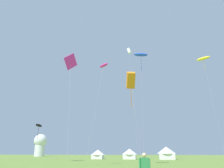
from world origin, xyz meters
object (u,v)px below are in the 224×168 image
Objects in this scene: kite_yellow_parafoil at (203,59)px; kite_white_box at (129,51)px; kite_orange_box at (131,80)px; observatory_dome at (40,144)px; kite_magenta_parafoil at (104,66)px; kite_blue_parafoil at (141,55)px; festival_tent_left at (130,153)px; kite_magenta_diamond at (71,62)px; festival_tent_right at (166,152)px; kite_black_parafoil at (39,125)px; festival_tent_center at (98,154)px.

kite_white_box reaches higher than kite_yellow_parafoil.
kite_orange_box reaches higher than observatory_dome.
kite_yellow_parafoil is (23.43, 29.67, 12.94)m from kite_magenta_parafoil.
kite_yellow_parafoil reaches higher than kite_magenta_parafoil.
kite_blue_parafoil reaches higher than observatory_dome.
festival_tent_left is at bearing -38.23° from observatory_dome.
kite_blue_parafoil reaches higher than kite_magenta_parafoil.
kite_magenta_diamond is 1.52× the size of observatory_dome.
kite_white_box reaches higher than festival_tent_right.
kite_magenta_diamond is at bearing -144.33° from kite_magenta_parafoil.
kite_black_parafoil is (-28.15, 1.76, -17.69)m from kite_blue_parafoil.
kite_white_box is at bearing -149.72° from festival_tent_right.
kite_magenta_diamond is 40.36m from festival_tent_right.
kite_yellow_parafoil is 7.26× the size of festival_tent_center.
festival_tent_right is at bearing -33.07° from observatory_dome.
kite_white_box is at bearing 85.97° from kite_magenta_parafoil.
kite_orange_box is 2.94× the size of festival_tent_right.
kite_black_parafoil reaches higher than festival_tent_center.
kite_yellow_parafoil is 50.67m from kite_black_parafoil.
festival_tent_left is (23.33, 10.03, -7.17)m from kite_black_parafoil.
observatory_dome is at bearing 135.80° from festival_tent_center.
kite_magenta_parafoil is 0.96× the size of kite_magenta_diamond.
festival_tent_right is 70.61m from observatory_dome.
kite_orange_box is (4.10, 3.12, -1.73)m from kite_magenta_parafoil.
kite_orange_box is (26.75, -18.62, 4.85)m from kite_black_parafoil.
kite_blue_parafoil is 6.78× the size of festival_tent_center.
festival_tent_center is 9.28m from festival_tent_left.
festival_tent_center is (-4.15, 34.97, -13.48)m from kite_magenta_diamond.
kite_white_box is 1.96× the size of kite_magenta_diamond.
kite_black_parafoil is at bearing -62.26° from observatory_dome.
kite_magenta_parafoil reaches higher than festival_tent_left.
observatory_dome is at bearing 136.87° from kite_blue_parafoil.
observatory_dome is (-71.59, 40.57, -22.26)m from kite_yellow_parafoil.
kite_orange_box is 0.92× the size of kite_magenta_diamond.
observatory_dome is at bearing 124.43° from kite_magenta_parafoil.
kite_blue_parafoil is 6.18× the size of festival_tent_left.
kite_white_box reaches higher than kite_magenta_diamond.
observatory_dome is at bearing 150.46° from kite_yellow_parafoil.
festival_tent_right is (15.36, 34.97, -13.06)m from kite_magenta_diamond.
kite_orange_box is 31.71m from festival_tent_right.
festival_tent_center is (-14.10, 11.79, -25.00)m from kite_blue_parafoil.
kite_magenta_parafoil reaches higher than festival_tent_right.
kite_blue_parafoil is at bearing 66.78° from kite_magenta_diamond.
kite_blue_parafoil is 2.91× the size of kite_black_parafoil.
kite_magenta_parafoil is 32.08m from kite_black_parafoil.
festival_tent_left is (5.13, 34.97, -13.34)m from kite_magenta_diamond.
kite_magenta_diamond reaches higher than kite_magenta_parafoil.
kite_blue_parafoil is 27.73m from kite_magenta_diamond.
kite_magenta_diamond is 85.92m from observatory_dome.
kite_white_box is 8.05× the size of festival_tent_center.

